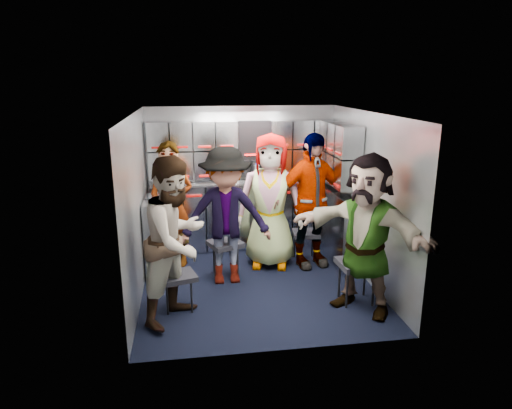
{
  "coord_description": "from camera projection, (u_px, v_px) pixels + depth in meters",
  "views": [
    {
      "loc": [
        -0.8,
        -5.22,
        2.49
      ],
      "look_at": [
        0.04,
        0.35,
        0.93
      ],
      "focal_mm": 32.0,
      "sensor_mm": 36.0,
      "label": 1
    }
  ],
  "objects": [
    {
      "name": "attendant_standing",
      "position": [
        171.0,
        205.0,
        6.12
      ],
      "size": [
        0.72,
        0.58,
        1.7
      ],
      "primitive_type": "imported",
      "rotation": [
        0.0,
        0.0,
        -0.32
      ],
      "color": "black",
      "rests_on": "ground"
    },
    {
      "name": "wall_right",
      "position": [
        368.0,
        198.0,
        5.67
      ],
      "size": [
        0.04,
        3.0,
        2.1
      ],
      "primitive_type": "cube",
      "color": "#969CA4",
      "rests_on": "ground"
    },
    {
      "name": "jump_seat_mid_left",
      "position": [
        225.0,
        246.0,
        5.87
      ],
      "size": [
        0.5,
        0.49,
        0.46
      ],
      "rotation": [
        0.0,
        0.0,
        0.39
      ],
      "color": "black",
      "rests_on": "ground"
    },
    {
      "name": "attendant_arc_c",
      "position": [
        270.0,
        201.0,
        6.08
      ],
      "size": [
        0.99,
        0.76,
        1.81
      ],
      "primitive_type": "imported",
      "rotation": [
        0.0,
        0.0,
        -0.23
      ],
      "color": "black",
      "rests_on": "ground"
    },
    {
      "name": "right_cabinet",
      "position": [
        339.0,
        226.0,
        6.37
      ],
      "size": [
        0.28,
        1.2,
        1.0
      ],
      "primitive_type": "cube",
      "color": "#9CA2AC",
      "rests_on": "ground"
    },
    {
      "name": "cup_left",
      "position": [
        167.0,
        181.0,
        6.48
      ],
      "size": [
        0.09,
        0.09,
        0.09
      ],
      "primitive_type": "cylinder",
      "color": "#CAB48E",
      "rests_on": "counter"
    },
    {
      "name": "counter",
      "position": [
        244.0,
        182.0,
        6.71
      ],
      "size": [
        2.68,
        0.42,
        0.03
      ],
      "primitive_type": "cube",
      "color": "silver",
      "rests_on": "cart_bank_back"
    },
    {
      "name": "locker_bank_back",
      "position": [
        243.0,
        149.0,
        6.64
      ],
      "size": [
        2.68,
        0.28,
        0.82
      ],
      "primitive_type": "cube",
      "color": "#9CA2AC",
      "rests_on": "wall_back"
    },
    {
      "name": "attendant_arc_e",
      "position": [
        366.0,
        234.0,
        4.86
      ],
      "size": [
        1.49,
        1.55,
        1.76
      ],
      "primitive_type": "imported",
      "rotation": [
        0.0,
        0.0,
        -0.83
      ],
      "color": "black",
      "rests_on": "ground"
    },
    {
      "name": "jump_seat_mid_right",
      "position": [
        306.0,
        235.0,
        6.38
      ],
      "size": [
        0.39,
        0.37,
        0.42
      ],
      "rotation": [
        0.0,
        0.0,
        -0.1
      ],
      "color": "black",
      "rests_on": "ground"
    },
    {
      "name": "cup_right",
      "position": [
        291.0,
        177.0,
        6.73
      ],
      "size": [
        0.08,
        0.08,
        0.1
      ],
      "primitive_type": "cylinder",
      "color": "#CAB48E",
      "rests_on": "counter"
    },
    {
      "name": "attendant_arc_a",
      "position": [
        176.0,
        240.0,
        4.69
      ],
      "size": [
        1.04,
        1.08,
        1.76
      ],
      "primitive_type": "imported",
      "rotation": [
        0.0,
        0.0,
        0.94
      ],
      "color": "black",
      "rests_on": "ground"
    },
    {
      "name": "locker_bank_right",
      "position": [
        340.0,
        154.0,
        6.2
      ],
      "size": [
        0.28,
        1.0,
        0.82
      ],
      "primitive_type": "cube",
      "color": "#9CA2AC",
      "rests_on": "wall_right"
    },
    {
      "name": "cart_bank_back",
      "position": [
        244.0,
        216.0,
        6.85
      ],
      "size": [
        2.68,
        0.38,
        0.99
      ],
      "primitive_type": "cube",
      "color": "#9CA2AC",
      "rests_on": "ground"
    },
    {
      "name": "attendant_arc_d",
      "position": [
        310.0,
        201.0,
        6.07
      ],
      "size": [
        1.14,
        0.68,
        1.82
      ],
      "primitive_type": "imported",
      "rotation": [
        0.0,
        0.0,
        0.24
      ],
      "color": "black",
      "rests_on": "ground"
    },
    {
      "name": "bottle_left",
      "position": [
        219.0,
        173.0,
        6.57
      ],
      "size": [
        0.06,
        0.06,
        0.28
      ],
      "primitive_type": "cylinder",
      "color": "white",
      "rests_on": "counter"
    },
    {
      "name": "ceiling",
      "position": [
        257.0,
        113.0,
        5.19
      ],
      "size": [
        2.8,
        3.0,
        0.02
      ],
      "primitive_type": "cube",
      "color": "silver",
      "rests_on": "wall_back"
    },
    {
      "name": "bottle_right",
      "position": [
        274.0,
        172.0,
        6.68
      ],
      "size": [
        0.07,
        0.07,
        0.27
      ],
      "primitive_type": "cylinder",
      "color": "white",
      "rests_on": "counter"
    },
    {
      "name": "red_latch_strip",
      "position": [
        245.0,
        194.0,
        6.55
      ],
      "size": [
        2.6,
        0.02,
        0.03
      ],
      "primitive_type": "cube",
      "color": "#AD0D0B",
      "rests_on": "cart_bank_back"
    },
    {
      "name": "jump_seat_near_left",
      "position": [
        179.0,
        278.0,
        5.0
      ],
      "size": [
        0.43,
        0.42,
        0.42
      ],
      "rotation": [
        0.0,
        0.0,
        0.27
      ],
      "color": "black",
      "rests_on": "ground"
    },
    {
      "name": "bottle_mid",
      "position": [
        257.0,
        173.0,
        6.65
      ],
      "size": [
        0.07,
        0.07,
        0.24
      ],
      "primitive_type": "cylinder",
      "color": "white",
      "rests_on": "counter"
    },
    {
      "name": "floor",
      "position": [
        257.0,
        283.0,
        5.75
      ],
      "size": [
        3.0,
        3.0,
        0.0
      ],
      "primitive_type": "plane",
      "color": "black",
      "rests_on": "ground"
    },
    {
      "name": "jump_seat_center",
      "position": [
        268.0,
        235.0,
        6.39
      ],
      "size": [
        0.42,
        0.41,
        0.42
      ],
      "rotation": [
        0.0,
        0.0,
        -0.23
      ],
      "color": "black",
      "rests_on": "ground"
    },
    {
      "name": "cart_bank_left",
      "position": [
        161.0,
        236.0,
        5.98
      ],
      "size": [
        0.38,
        0.76,
        0.99
      ],
      "primitive_type": "cube",
      "color": "#9CA2AC",
      "rests_on": "ground"
    },
    {
      "name": "attendant_arc_b",
      "position": [
        226.0,
        216.0,
        5.57
      ],
      "size": [
        1.11,
        0.64,
        1.71
      ],
      "primitive_type": "imported",
      "rotation": [
        0.0,
        0.0,
        0.0
      ],
      "color": "black",
      "rests_on": "ground"
    },
    {
      "name": "jump_seat_near_right",
      "position": [
        357.0,
        266.0,
        5.15
      ],
      "size": [
        0.44,
        0.42,
        0.5
      ],
      "rotation": [
        0.0,
        0.0,
        0.06
      ],
      "color": "black",
      "rests_on": "ground"
    },
    {
      "name": "coffee_niche",
      "position": [
        254.0,
        150.0,
        6.73
      ],
      "size": [
        0.46,
        0.16,
        0.84
      ],
      "primitive_type": null,
      "color": "black",
      "rests_on": "wall_back"
    },
    {
      "name": "wall_left",
      "position": [
        137.0,
        207.0,
        5.27
      ],
      "size": [
        0.04,
        3.0,
        2.1
      ],
      "primitive_type": "cube",
      "color": "#969CA4",
      "rests_on": "ground"
    },
    {
      "name": "wall_back",
      "position": [
        242.0,
        177.0,
        6.9
      ],
      "size": [
        2.8,
        0.04,
        2.1
      ],
      "primitive_type": "cube",
      "color": "#969CA4",
      "rests_on": "ground"
    }
  ]
}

